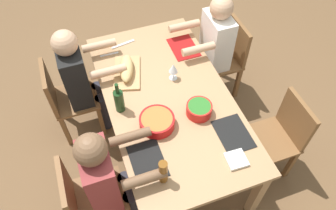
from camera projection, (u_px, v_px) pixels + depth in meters
name	position (u px, v px, depth m)	size (l,w,h in m)	color
ground_plane	(168.00, 144.00, 3.25)	(8.00, 8.00, 0.00)	brown
dining_table	(168.00, 103.00, 2.73)	(1.85, 0.99, 0.74)	#A87F56
chair_near_right	(226.00, 56.00, 3.33)	(0.40, 0.40, 0.85)	brown
diner_near_right	(212.00, 44.00, 3.13)	(0.41, 0.53, 1.20)	#2D2D38
chair_far_right	(66.00, 98.00, 2.99)	(0.40, 0.40, 0.85)	brown
diner_far_right	(81.00, 77.00, 2.86)	(0.41, 0.53, 1.20)	#2D2D38
chair_near_left	(280.00, 135.00, 2.74)	(0.40, 0.40, 0.85)	brown
chair_far_left	(87.00, 198.00, 2.40)	(0.40, 0.40, 0.85)	brown
diner_far_left	(107.00, 177.00, 2.27)	(0.41, 0.53, 1.20)	#2D2D38
serving_bowl_greens	(199.00, 109.00, 2.52)	(0.20, 0.20, 0.09)	red
serving_bowl_fruit	(157.00, 121.00, 2.45)	(0.27, 0.27, 0.09)	red
cutting_board	(127.00, 73.00, 2.82)	(0.40, 0.22, 0.02)	tan
bread_loaf	(126.00, 68.00, 2.77)	(0.32, 0.11, 0.09)	tan
wine_bottle	(119.00, 100.00, 2.50)	(0.08, 0.08, 0.29)	#193819
beer_bottle	(163.00, 172.00, 2.13)	(0.06, 0.06, 0.22)	brown
wine_glass	(173.00, 69.00, 2.70)	(0.08, 0.08, 0.17)	silver
placemat_near_right	(184.00, 47.00, 3.03)	(0.32, 0.23, 0.01)	maroon
fork_far_right	(109.00, 54.00, 2.97)	(0.02, 0.17, 0.01)	silver
placemat_near_left	(233.00, 134.00, 2.44)	(0.32, 0.23, 0.01)	black
placemat_far_left	(148.00, 161.00, 2.30)	(0.32, 0.23, 0.01)	black
carving_knife	(123.00, 44.00, 3.05)	(0.23, 0.02, 0.01)	silver
napkin_stack	(236.00, 160.00, 2.29)	(0.14, 0.14, 0.02)	white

